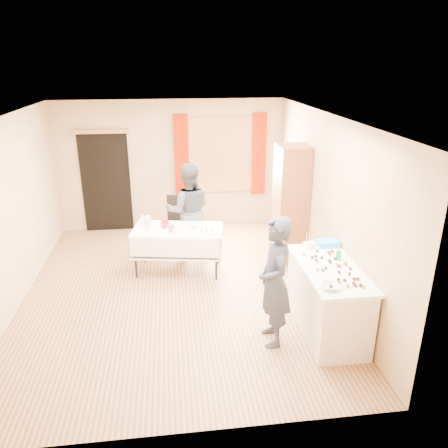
{
  "coord_description": "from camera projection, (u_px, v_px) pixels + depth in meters",
  "views": [
    {
      "loc": [
        -0.03,
        -5.93,
        3.32
      ],
      "look_at": [
        0.73,
        0.0,
        1.05
      ],
      "focal_mm": 35.0,
      "sensor_mm": 36.0,
      "label": 1
    }
  ],
  "objects": [
    {
      "name": "floor",
      "position": [
        177.0,
        291.0,
        6.69
      ],
      "size": [
        4.5,
        5.5,
        0.02
      ],
      "primitive_type": "cube",
      "color": "#9E7047",
      "rests_on": "ground"
    },
    {
      "name": "ceiling",
      "position": [
        169.0,
        116.0,
        5.76
      ],
      "size": [
        4.5,
        5.5,
        0.02
      ],
      "primitive_type": "cube",
      "color": "white",
      "rests_on": "floor"
    },
    {
      "name": "wall_back",
      "position": [
        171.0,
        166.0,
        8.78
      ],
      "size": [
        4.5,
        0.02,
        2.6
      ],
      "primitive_type": "cube",
      "color": "tan",
      "rests_on": "floor"
    },
    {
      "name": "wall_front",
      "position": [
        180.0,
        316.0,
        3.66
      ],
      "size": [
        4.5,
        0.02,
        2.6
      ],
      "primitive_type": "cube",
      "color": "tan",
      "rests_on": "floor"
    },
    {
      "name": "wall_left",
      "position": [
        7.0,
        217.0,
        5.96
      ],
      "size": [
        0.02,
        5.5,
        2.6
      ],
      "primitive_type": "cube",
      "color": "tan",
      "rests_on": "floor"
    },
    {
      "name": "wall_right",
      "position": [
        326.0,
        204.0,
        6.49
      ],
      "size": [
        0.02,
        5.5,
        2.6
      ],
      "primitive_type": "cube",
      "color": "tan",
      "rests_on": "floor"
    },
    {
      "name": "window_frame",
      "position": [
        220.0,
        155.0,
        8.79
      ],
      "size": [
        1.32,
        0.06,
        1.52
      ],
      "primitive_type": "cube",
      "color": "olive",
      "rests_on": "wall_back"
    },
    {
      "name": "window_pane",
      "position": [
        220.0,
        155.0,
        8.78
      ],
      "size": [
        1.2,
        0.02,
        1.4
      ],
      "primitive_type": "cube",
      "color": "white",
      "rests_on": "wall_back"
    },
    {
      "name": "curtain_left",
      "position": [
        182.0,
        157.0,
        8.65
      ],
      "size": [
        0.28,
        0.06,
        1.65
      ],
      "primitive_type": "cube",
      "color": "#8B1600",
      "rests_on": "wall_back"
    },
    {
      "name": "curtain_right",
      "position": [
        259.0,
        155.0,
        8.84
      ],
      "size": [
        0.28,
        0.06,
        1.65
      ],
      "primitive_type": "cube",
      "color": "#8B1600",
      "rests_on": "wall_back"
    },
    {
      "name": "doorway",
      "position": [
        106.0,
        183.0,
        8.71
      ],
      "size": [
        0.95,
        0.04,
        2.0
      ],
      "primitive_type": "cube",
      "color": "black",
      "rests_on": "floor"
    },
    {
      "name": "door_lintel",
      "position": [
        101.0,
        131.0,
        8.32
      ],
      "size": [
        1.05,
        0.06,
        0.08
      ],
      "primitive_type": "cube",
      "color": "olive",
      "rests_on": "wall_back"
    },
    {
      "name": "cabinet",
      "position": [
        290.0,
        204.0,
        7.43
      ],
      "size": [
        0.5,
        0.6,
        2.0
      ],
      "primitive_type": "cube",
      "color": "brown",
      "rests_on": "floor"
    },
    {
      "name": "counter",
      "position": [
        327.0,
        299.0,
        5.55
      ],
      "size": [
        0.71,
        1.49,
        0.91
      ],
      "color": "beige",
      "rests_on": "floor"
    },
    {
      "name": "party_table",
      "position": [
        178.0,
        246.0,
        7.16
      ],
      "size": [
        1.56,
        0.98,
        0.75
      ],
      "rotation": [
        0.0,
        0.0,
        -0.17
      ],
      "color": "black",
      "rests_on": "floor"
    },
    {
      "name": "chair",
      "position": [
        178.0,
        230.0,
        8.26
      ],
      "size": [
        0.4,
        0.4,
        0.93
      ],
      "rotation": [
        0.0,
        0.0,
        -0.06
      ],
      "color": "black",
      "rests_on": "floor"
    },
    {
      "name": "girl",
      "position": [
        274.0,
        282.0,
        5.21
      ],
      "size": [
        0.61,
        0.42,
        1.64
      ],
      "primitive_type": "imported",
      "rotation": [
        0.0,
        0.0,
        -1.55
      ],
      "color": "#24293D",
      "rests_on": "floor"
    },
    {
      "name": "woman",
      "position": [
        189.0,
        210.0,
        7.61
      ],
      "size": [
        0.85,
        0.68,
        1.68
      ],
      "primitive_type": "imported",
      "rotation": [
        0.0,
        0.0,
        3.12
      ],
      "color": "black",
      "rests_on": "floor"
    },
    {
      "name": "soda_can",
      "position": [
        338.0,
        256.0,
        5.56
      ],
      "size": [
        0.08,
        0.08,
        0.12
      ],
      "primitive_type": "cylinder",
      "rotation": [
        0.0,
        0.0,
        -0.26
      ],
      "color": "#129349",
      "rests_on": "counter"
    },
    {
      "name": "mixing_bowl",
      "position": [
        330.0,
        287.0,
        4.88
      ],
      "size": [
        0.28,
        0.28,
        0.05
      ],
      "primitive_type": "imported",
      "rotation": [
        0.0,
        0.0,
        -0.17
      ],
      "color": "white",
      "rests_on": "counter"
    },
    {
      "name": "foam_block",
      "position": [
        309.0,
        245.0,
        5.92
      ],
      "size": [
        0.17,
        0.14,
        0.08
      ],
      "primitive_type": "cube",
      "rotation": [
        0.0,
        0.0,
        0.27
      ],
      "color": "white",
      "rests_on": "counter"
    },
    {
      "name": "blue_basket",
      "position": [
        328.0,
        243.0,
        5.99
      ],
      "size": [
        0.31,
        0.21,
        0.08
      ],
      "primitive_type": "cube",
      "rotation": [
        0.0,
        0.0,
        0.03
      ],
      "color": "#29ACF6",
      "rests_on": "counter"
    },
    {
      "name": "pitcher",
      "position": [
        148.0,
        224.0,
        6.93
      ],
      "size": [
        0.14,
        0.14,
        0.22
      ],
      "primitive_type": "cylinder",
      "rotation": [
        0.0,
        0.0,
        -0.39
      ],
      "color": "silver",
      "rests_on": "party_table"
    },
    {
      "name": "cup_red",
      "position": [
        165.0,
        225.0,
        7.06
      ],
      "size": [
        0.17,
        0.17,
        0.11
      ],
      "primitive_type": "imported",
      "rotation": [
        0.0,
        0.0,
        0.12
      ],
      "color": "red",
      "rests_on": "party_table"
    },
    {
      "name": "cup_rainbow",
      "position": [
        171.0,
        229.0,
        6.89
      ],
      "size": [
        0.2,
        0.2,
        0.11
      ],
      "primitive_type": "imported",
      "rotation": [
        0.0,
        0.0,
        -0.39
      ],
      "color": "red",
      "rests_on": "party_table"
    },
    {
      "name": "small_bowl",
      "position": [
        195.0,
        225.0,
        7.12
      ],
      "size": [
        0.29,
        0.29,
        0.05
      ],
      "primitive_type": "imported",
      "rotation": [
        0.0,
        0.0,
        -0.44
      ],
      "color": "white",
      "rests_on": "party_table"
    },
    {
      "name": "pastry_tray",
      "position": [
        207.0,
        232.0,
        6.9
      ],
      "size": [
        0.29,
        0.22,
        0.02
      ],
      "primitive_type": "cube",
      "rotation": [
        0.0,
        0.0,
        -0.07
      ],
      "color": "white",
      "rests_on": "party_table"
    },
    {
      "name": "bottle",
      "position": [
        142.0,
        220.0,
        7.19
      ],
      "size": [
        0.13,
        0.13,
        0.16
      ],
      "primitive_type": "imported",
      "rotation": [
        0.0,
        0.0,
        -0.38
      ],
      "color": "white",
      "rests_on": "party_table"
    },
    {
      "name": "cake_balls",
      "position": [
        335.0,
        268.0,
        5.32
      ],
      "size": [
        0.47,
        1.05,
        0.04
      ],
      "color": "#3F2314",
      "rests_on": "counter"
    }
  ]
}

